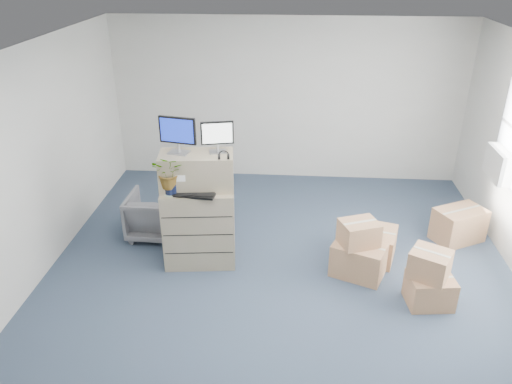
# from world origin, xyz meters

# --- Properties ---
(ground) EXTENTS (7.00, 7.00, 0.00)m
(ground) POSITION_xyz_m (0.00, 0.00, 0.00)
(ground) COLOR #29374A
(ground) RESTS_ON ground
(wall_back) EXTENTS (6.00, 0.02, 2.80)m
(wall_back) POSITION_xyz_m (0.00, 3.51, 1.40)
(wall_back) COLOR #B5B4AC
(wall_back) RESTS_ON ground
(ac_unit) EXTENTS (0.24, 0.60, 0.40)m
(ac_unit) POSITION_xyz_m (2.87, 1.40, 1.20)
(ac_unit) COLOR #BCBBB7
(ac_unit) RESTS_ON wall_right
(filing_cabinet_lower) EXTENTS (0.96, 0.65, 1.06)m
(filing_cabinet_lower) POSITION_xyz_m (-1.06, 0.65, 0.53)
(filing_cabinet_lower) COLOR #978D68
(filing_cabinet_lower) RESTS_ON ground
(filing_cabinet_upper) EXTENTS (0.95, 0.55, 0.45)m
(filing_cabinet_upper) POSITION_xyz_m (-1.07, 0.70, 1.28)
(filing_cabinet_upper) COLOR #978D68
(filing_cabinet_upper) RESTS_ON filing_cabinet_lower
(monitor_left) EXTENTS (0.46, 0.22, 0.46)m
(monitor_left) POSITION_xyz_m (-1.27, 0.70, 1.77)
(monitor_left) COLOR #99999E
(monitor_left) RESTS_ON filing_cabinet_upper
(monitor_right) EXTENTS (0.39, 0.20, 0.39)m
(monitor_right) POSITION_xyz_m (-0.80, 0.76, 1.73)
(monitor_right) COLOR #99999E
(monitor_right) RESTS_ON filing_cabinet_upper
(headphones) EXTENTS (0.13, 0.03, 0.13)m
(headphones) POSITION_xyz_m (-0.70, 0.57, 1.55)
(headphones) COLOR black
(headphones) RESTS_ON filing_cabinet_upper
(keyboard) EXTENTS (0.53, 0.27, 0.03)m
(keyboard) POSITION_xyz_m (-1.06, 0.47, 1.07)
(keyboard) COLOR black
(keyboard) RESTS_ON filing_cabinet_lower
(mouse) EXTENTS (0.10, 0.07, 0.03)m
(mouse) POSITION_xyz_m (-0.71, 0.63, 1.07)
(mouse) COLOR silver
(mouse) RESTS_ON filing_cabinet_lower
(water_bottle) EXTENTS (0.07, 0.07, 0.24)m
(water_bottle) POSITION_xyz_m (-1.03, 0.71, 1.17)
(water_bottle) COLOR gray
(water_bottle) RESTS_ON filing_cabinet_lower
(phone_dock) EXTENTS (0.07, 0.06, 0.14)m
(phone_dock) POSITION_xyz_m (-1.13, 0.71, 1.10)
(phone_dock) COLOR silver
(phone_dock) RESTS_ON filing_cabinet_lower
(external_drive) EXTENTS (0.25, 0.22, 0.06)m
(external_drive) POSITION_xyz_m (-0.76, 0.82, 1.09)
(external_drive) COLOR black
(external_drive) RESTS_ON filing_cabinet_lower
(tissue_box) EXTENTS (0.24, 0.15, 0.08)m
(tissue_box) POSITION_xyz_m (-0.74, 0.75, 1.16)
(tissue_box) COLOR #396AC3
(tissue_box) RESTS_ON external_drive
(potted_plant) EXTENTS (0.48, 0.51, 0.42)m
(potted_plant) POSITION_xyz_m (-1.35, 0.49, 1.29)
(potted_plant) COLOR #98AD8B
(potted_plant) RESTS_ON filing_cabinet_lower
(office_chair) EXTENTS (0.72, 0.67, 0.72)m
(office_chair) POSITION_xyz_m (-1.83, 1.24, 0.36)
(office_chair) COLOR #555559
(office_chair) RESTS_ON ground
(cardboard_boxes) EXTENTS (2.28, 2.08, 0.75)m
(cardboard_boxes) POSITION_xyz_m (1.55, 0.70, 0.28)
(cardboard_boxes) COLOR #A1734D
(cardboard_boxes) RESTS_ON ground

